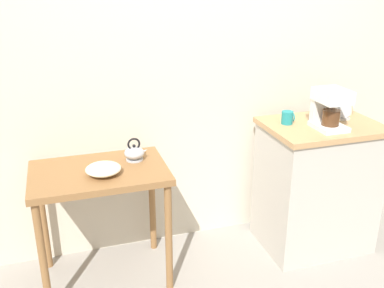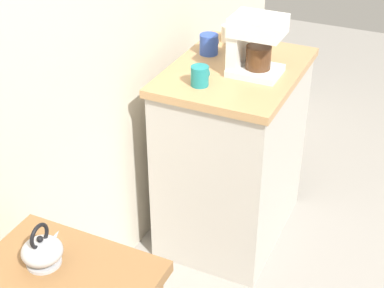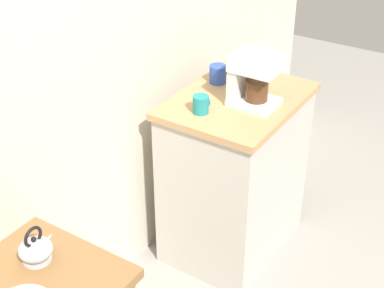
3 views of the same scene
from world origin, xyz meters
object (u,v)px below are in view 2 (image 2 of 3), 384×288
Objects in this scene: teakettle at (43,251)px; mug_dark_teal at (200,76)px; coffee_maker at (252,43)px; mug_small_cream at (230,33)px; mug_blue at (209,44)px; table_clock at (243,41)px.

teakettle is 1.03m from mug_dark_teal.
mug_dark_teal is (-0.20, 0.15, -0.10)m from coffee_maker.
coffee_maker is 0.27m from mug_dark_teal.
mug_blue is at bearing 170.44° from mug_small_cream.
mug_blue is at bearing 64.16° from coffee_maker.
mug_dark_teal is 0.34m from mug_blue.
mug_blue is at bearing 121.02° from table_clock.
coffee_maker reaches higher than table_clock.
table_clock is at bearing -134.93° from mug_small_cream.
mug_dark_teal is 0.51m from mug_small_cream.
coffee_maker is 0.39m from mug_small_cream.
mug_blue is (0.12, 0.25, -0.09)m from coffee_maker.
coffee_maker is at bearing -150.40° from table_clock.
table_clock is (0.08, -0.14, 0.01)m from mug_blue.
mug_small_cream is at bearing -9.56° from mug_blue.
coffee_maker reaches higher than mug_dark_teal.
coffee_maker reaches higher than mug_small_cream.
table_clock is (-0.10, -0.10, 0.01)m from mug_small_cream.
teakettle is at bearing -178.01° from mug_blue.
coffee_maker is at bearing -144.42° from mug_small_cream.
mug_blue is 0.78× the size of table_clock.
teakettle is at bearing 177.02° from mug_dark_teal.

